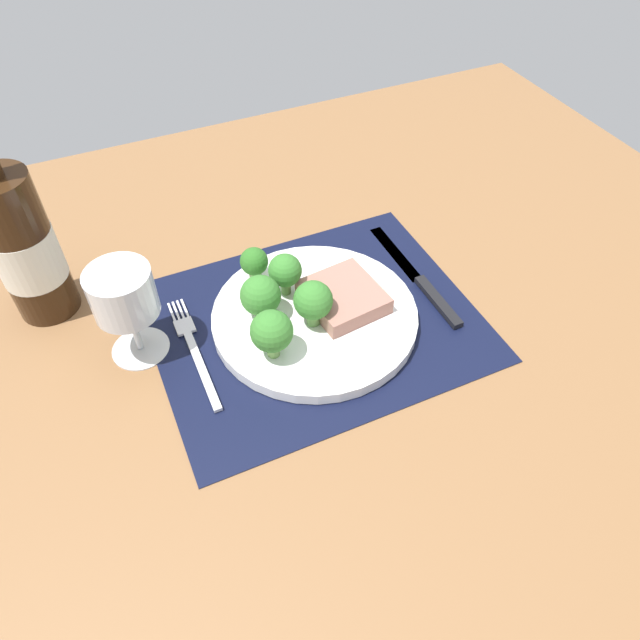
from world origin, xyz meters
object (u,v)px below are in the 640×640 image
at_px(plate, 315,317).
at_px(wine_bottle, 23,245).
at_px(knife, 421,281).
at_px(wine_glass, 124,298).
at_px(steak, 343,297).
at_px(fork, 194,350).

bearing_deg(plate, wine_bottle, 150.85).
relative_size(knife, wine_glass, 1.79).
xyz_separation_m(steak, knife, (0.12, 0.00, -0.02)).
distance_m(steak, wine_glass, 0.27).
distance_m(plate, knife, 0.16).
height_order(plate, knife, plate).
relative_size(plate, fork, 1.39).
xyz_separation_m(fork, knife, (0.32, -0.01, 0.00)).
bearing_deg(plate, steak, 0.45).
relative_size(fork, wine_glass, 1.50).
bearing_deg(wine_bottle, knife, -19.51).
distance_m(fork, wine_glass, 0.11).
height_order(wine_bottle, wine_glass, wine_bottle).
relative_size(steak, knife, 0.42).
xyz_separation_m(plate, wine_bottle, (-0.31, 0.17, 0.09)).
distance_m(steak, knife, 0.13).
bearing_deg(plate, fork, 174.87).
height_order(fork, wine_bottle, wine_bottle).
xyz_separation_m(fork, wine_bottle, (-0.15, 0.16, 0.10)).
bearing_deg(wine_glass, wine_bottle, 126.62).
distance_m(plate, wine_glass, 0.24).
xyz_separation_m(plate, wine_glass, (-0.22, 0.05, 0.08)).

